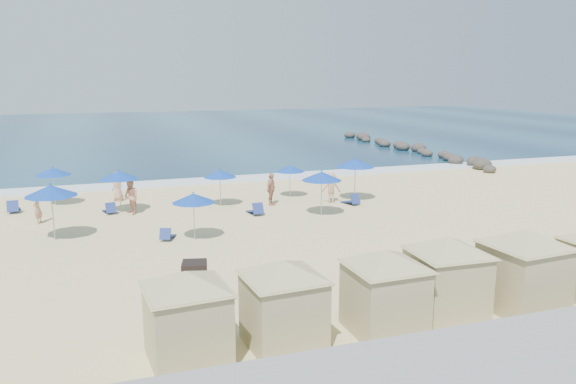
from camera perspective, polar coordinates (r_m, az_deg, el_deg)
The scene contains 28 objects.
ground at distance 24.59m, azimuth -6.57°, elevation -5.57°, with size 160.00×160.00×0.00m, color beige.
ocean at distance 78.45m, azimuth -15.39°, elevation 6.02°, with size 160.00×80.00×0.06m, color #0E2E4D.
surf_line at distance 39.45m, azimuth -11.48°, elevation 0.93°, with size 160.00×2.50×0.08m, color white.
rock_jetty at distance 56.37m, azimuth 12.11°, elevation 4.43°, with size 2.56×26.66×0.96m.
trash_bin at distance 20.28m, azimuth -9.48°, elevation -8.19°, with size 0.85×0.85×0.85m, color black.
cabana_0 at distance 14.88m, azimuth -10.26°, elevation -11.18°, with size 4.27×4.27×2.69m.
cabana_1 at distance 15.46m, azimuth -0.49°, elevation -10.11°, with size 4.25×4.25×2.67m.
cabana_2 at distance 16.47m, azimuth 9.85°, elevation -8.84°, with size 4.30×4.30×2.70m.
cabana_3 at distance 17.93m, azimuth 15.88°, elevation -7.27°, with size 4.40×4.40×2.76m.
cabana_4 at distance 19.13m, azimuth 22.89°, elevation -6.32°, with size 4.61×4.61×2.90m.
umbrella_2 at distance 34.39m, azimuth -22.78°, elevation 1.94°, with size 2.00×2.00×2.27m.
umbrella_3 at distance 27.04m, azimuth -22.96°, elevation 0.13°, with size 2.31×2.31×2.63m.
umbrella_4 at distance 31.41m, azimuth -16.81°, elevation 1.67°, with size 2.09×2.09×2.38m.
umbrella_5 at distance 25.37m, azimuth -9.59°, elevation -0.61°, with size 1.95×1.95×2.22m.
umbrella_6 at distance 31.86m, azimuth -6.94°, elevation 1.87°, with size 1.89×1.89×2.15m.
umbrella_7 at distance 29.41m, azimuth 3.44°, elevation 1.63°, with size 2.16×2.16×2.46m.
umbrella_8 at distance 34.00m, azimuth 0.20°, elevation 2.40°, with size 1.79×1.79×2.04m.
umbrella_9 at distance 33.20m, azimuth 6.86°, elevation 2.96°, with size 2.29×2.29×2.61m.
beach_chair_1 at distance 33.89m, azimuth -26.13°, elevation -1.45°, with size 0.67×1.36×0.73m.
beach_chair_2 at distance 31.70m, azimuth -17.67°, elevation -1.68°, with size 0.75×1.28×0.66m.
beach_chair_3 at distance 26.02m, azimuth -12.18°, elevation -4.30°, with size 0.89×1.22×0.61m.
beach_chair_4 at distance 30.00m, azimuth -3.29°, elevation -1.84°, with size 0.70×1.35×0.71m.
beach_chair_5 at distance 32.48m, azimuth 6.50°, elevation -0.86°, with size 0.80×1.33×0.68m.
beachgoer_1 at distance 31.04m, azimuth -15.70°, elevation -0.49°, with size 0.91×0.71×1.88m, color tan.
beachgoer_2 at distance 32.03m, azimuth -1.73°, elevation 0.29°, with size 1.09×0.45×1.86m, color tan.
beachgoer_3 at distance 32.75m, azimuth 4.38°, elevation 0.45°, with size 1.15×0.66×1.77m, color tan.
beachgoer_4 at distance 34.67m, azimuth -16.92°, elevation 0.57°, with size 0.85×0.56×1.75m, color tan.
beachgoer_5 at distance 30.71m, azimuth -24.12°, elevation -1.47°, with size 0.59×0.39×1.62m, color tan.
Camera 1 is at (-4.95, -22.96, 7.29)m, focal length 35.00 mm.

